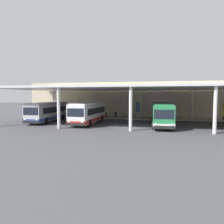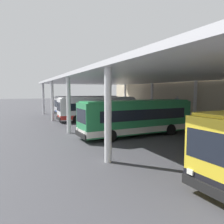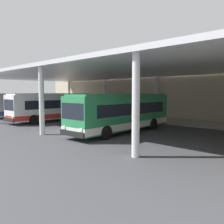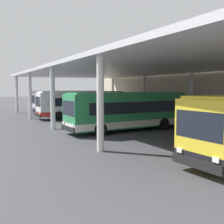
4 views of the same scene
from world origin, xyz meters
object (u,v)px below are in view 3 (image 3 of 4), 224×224
Objects in this scene: bus_nearest_bay at (31,104)px; bench_waiting at (106,111)px; banner_sign at (142,103)px; trash_bin at (119,112)px; bus_second_bay at (54,107)px; bus_middle_bay at (122,112)px.

bus_nearest_bay reaches higher than bench_waiting.
bench_waiting is (7.04, 7.77, -0.99)m from bus_nearest_bay.
bench_waiting is at bearing 47.84° from bus_nearest_bay.
trash_bin is at bearing 169.31° from banner_sign.
bus_nearest_bay is 3.32× the size of banner_sign.
bus_second_bay is at bearing -130.62° from banner_sign.
banner_sign is at bearing -10.69° from trash_bin.
banner_sign is (6.95, -0.88, 1.32)m from bench_waiting.
bus_nearest_bay is at bearing -132.16° from bench_waiting.
bus_nearest_bay is 10.53m from bench_waiting.
bus_nearest_bay is 18.10m from bus_middle_bay.
bus_second_bay reaches higher than trash_bin.
bus_second_bay is 9.02m from trash_bin.
bus_second_bay is 3.30× the size of banner_sign.
bus_nearest_bay is 5.89× the size of bench_waiting.
banner_sign reaches higher than bus_middle_bay.
trash_bin is at bearing 133.04° from bus_middle_bay.
bus_nearest_bay is 1.00× the size of bus_middle_bay.
bus_nearest_bay is 12.38m from trash_bin.
bus_middle_bay is at bearing -63.63° from banner_sign.
banner_sign reaches higher than bus_nearest_bay.
bus_middle_bay is 5.89× the size of bench_waiting.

